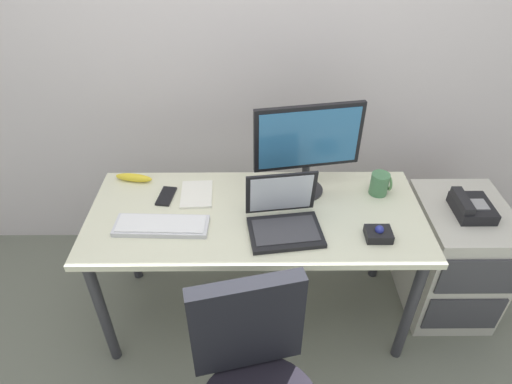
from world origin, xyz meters
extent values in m
plane|color=#676A5C|center=(0.00, 0.00, 0.00)|extent=(8.00, 8.00, 0.00)
cube|color=silver|center=(0.00, 0.68, 1.40)|extent=(6.00, 0.10, 2.80)
cube|color=beige|center=(0.00, 0.00, 0.70)|extent=(1.53, 0.66, 0.03)
cylinder|color=#2D2D33|center=(-0.71, -0.27, 0.34)|extent=(0.05, 0.05, 0.68)
cylinder|color=#2D2D33|center=(0.71, -0.27, 0.34)|extent=(0.05, 0.05, 0.68)
cylinder|color=#2D2D33|center=(-0.71, 0.27, 0.34)|extent=(0.05, 0.05, 0.68)
cylinder|color=#2D2D33|center=(0.71, 0.27, 0.34)|extent=(0.05, 0.05, 0.68)
cube|color=beige|center=(1.03, 0.09, 0.32)|extent=(0.42, 0.52, 0.65)
cube|color=#38383D|center=(1.03, -0.18, 0.47)|extent=(0.38, 0.01, 0.22)
cube|color=#38383D|center=(1.03, -0.18, 0.19)|extent=(0.38, 0.01, 0.22)
cube|color=black|center=(1.03, 0.07, 0.67)|extent=(0.17, 0.20, 0.06)
cube|color=black|center=(0.97, 0.07, 0.72)|extent=(0.05, 0.18, 0.04)
cube|color=gray|center=(1.05, 0.06, 0.71)|extent=(0.07, 0.08, 0.01)
cube|color=black|center=(-0.04, -0.60, 0.71)|extent=(0.40, 0.15, 0.42)
cylinder|color=#262628|center=(0.24, 0.17, 0.72)|extent=(0.18, 0.18, 0.01)
cylinder|color=#262628|center=(0.24, 0.17, 0.79)|extent=(0.04, 0.04, 0.13)
cube|color=black|center=(0.24, 0.17, 1.01)|extent=(0.49, 0.11, 0.31)
cube|color=teal|center=(0.24, 0.15, 1.01)|extent=(0.45, 0.09, 0.27)
cube|color=silver|center=(-0.41, -0.10, 0.72)|extent=(0.41, 0.15, 0.02)
cube|color=white|center=(-0.41, -0.10, 0.74)|extent=(0.39, 0.13, 0.01)
cube|color=black|center=(0.13, -0.14, 0.72)|extent=(0.34, 0.26, 0.02)
cube|color=#38383D|center=(0.13, -0.14, 0.73)|extent=(0.29, 0.20, 0.00)
cube|color=black|center=(0.11, -0.02, 0.84)|extent=(0.31, 0.08, 0.22)
cube|color=silver|center=(0.11, -0.02, 0.84)|extent=(0.27, 0.07, 0.19)
cube|color=black|center=(0.52, -0.17, 0.73)|extent=(0.11, 0.09, 0.04)
sphere|color=navy|center=(0.52, -0.17, 0.76)|extent=(0.04, 0.04, 0.04)
cylinder|color=#477D50|center=(0.59, 0.15, 0.77)|extent=(0.09, 0.09, 0.11)
torus|color=#508148|center=(0.64, 0.15, 0.77)|extent=(0.01, 0.07, 0.07)
cube|color=white|center=(-0.28, 0.13, 0.72)|extent=(0.16, 0.22, 0.01)
cube|color=black|center=(-0.43, 0.12, 0.72)|extent=(0.09, 0.15, 0.01)
ellipsoid|color=yellow|center=(-0.61, 0.26, 0.73)|extent=(0.19, 0.08, 0.04)
camera|label=1|loc=(-0.01, -1.53, 1.99)|focal=30.53mm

